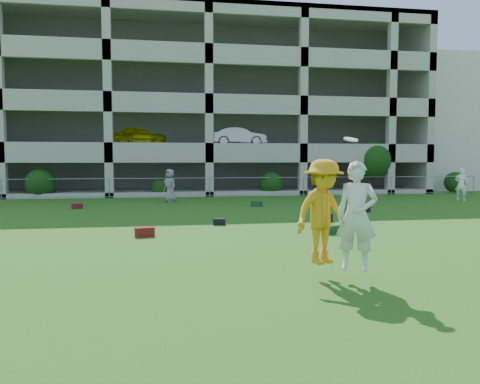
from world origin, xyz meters
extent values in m
plane|color=#235114|center=(0.00, 0.00, 0.00)|extent=(100.00, 100.00, 0.00)
cube|color=beige|center=(23.00, 28.00, 5.00)|extent=(16.00, 14.00, 10.00)
imported|color=gray|center=(-2.47, 15.65, 0.89)|extent=(0.97, 1.04, 1.78)
imported|color=white|center=(13.45, 13.83, 0.91)|extent=(0.78, 0.78, 1.82)
cube|color=#5D0F16|center=(-3.42, 4.42, 0.14)|extent=(0.60, 0.41, 0.28)
cube|color=black|center=(-0.92, 6.55, 0.11)|extent=(0.45, 0.34, 0.22)
cube|color=#133418|center=(2.24, 4.05, 0.13)|extent=(0.60, 0.53, 0.26)
cube|color=black|center=(3.07, 6.76, 0.15)|extent=(0.45, 0.45, 0.30)
cube|color=black|center=(5.73, 9.48, 0.15)|extent=(0.63, 0.36, 0.30)
cube|color=#611012|center=(-6.81, 13.00, 0.12)|extent=(0.53, 0.48, 0.24)
cube|color=#14381B|center=(1.65, 12.61, 0.12)|extent=(0.57, 0.56, 0.25)
imported|color=orange|center=(0.14, -1.15, 1.30)|extent=(1.47, 1.17, 1.99)
imported|color=silver|center=(0.63, -1.56, 1.26)|extent=(0.88, 0.77, 2.02)
cylinder|color=white|center=(0.63, -1.24, 2.67)|extent=(0.28, 0.27, 0.12)
cube|color=#9E998C|center=(0.00, 32.75, 6.00)|extent=(30.00, 0.50, 12.00)
cube|color=#9E998C|center=(14.75, 26.00, 6.00)|extent=(0.50, 14.00, 12.00)
cube|color=#9E998C|center=(0.00, 26.00, 11.85)|extent=(30.00, 14.00, 0.30)
cube|color=#9E998C|center=(0.00, 26.00, 0.15)|extent=(30.00, 14.00, 0.30)
cube|color=#9E998C|center=(0.00, 26.00, 3.15)|extent=(30.00, 14.00, 0.30)
cube|color=#9E998C|center=(0.00, 26.00, 6.15)|extent=(30.00, 14.00, 0.30)
cube|color=#9E998C|center=(0.00, 26.00, 9.15)|extent=(30.00, 14.00, 0.30)
cube|color=#9E998C|center=(0.00, 19.15, 2.55)|extent=(30.00, 0.30, 0.90)
cube|color=#9E998C|center=(0.00, 19.15, 5.55)|extent=(30.00, 0.30, 0.90)
cube|color=#9E998C|center=(0.00, 19.15, 8.55)|extent=(30.00, 0.30, 0.90)
cube|color=#9E998C|center=(0.00, 19.15, 11.55)|extent=(30.00, 0.30, 0.90)
cube|color=#9E998C|center=(-6.00, 19.25, 6.00)|extent=(0.50, 0.50, 12.00)
cube|color=#9E998C|center=(0.00, 19.25, 6.00)|extent=(0.50, 0.50, 12.00)
cube|color=#9E998C|center=(6.00, 19.25, 6.00)|extent=(0.50, 0.50, 12.00)
cube|color=#9E998C|center=(12.00, 19.25, 6.00)|extent=(0.50, 0.50, 12.00)
cube|color=#605E59|center=(0.00, 28.00, 6.00)|extent=(29.00, 9.00, 11.60)
imported|color=#FFFB0D|center=(-4.41, 24.00, 3.96)|extent=(3.91, 1.65, 1.32)
imported|color=silver|center=(2.67, 24.00, 3.96)|extent=(4.03, 1.45, 1.32)
cylinder|color=gray|center=(-12.00, 19.00, 0.60)|extent=(0.06, 0.06, 1.20)
cylinder|color=gray|center=(-6.00, 19.00, 0.60)|extent=(0.06, 0.06, 1.20)
cylinder|color=gray|center=(0.00, 19.00, 0.60)|extent=(0.06, 0.06, 1.20)
cylinder|color=gray|center=(6.00, 19.00, 0.60)|extent=(0.06, 0.06, 1.20)
cylinder|color=gray|center=(12.00, 19.00, 0.60)|extent=(0.06, 0.06, 1.20)
cylinder|color=gray|center=(18.00, 19.00, 0.60)|extent=(0.06, 0.06, 1.20)
cylinder|color=gray|center=(0.00, 19.00, 1.15)|extent=(36.00, 0.04, 0.04)
cylinder|color=gray|center=(0.00, 19.00, 0.08)|extent=(36.00, 0.04, 0.04)
sphere|color=#163D11|center=(-10.00, 19.60, 0.88)|extent=(1.76, 1.76, 1.76)
sphere|color=#163D11|center=(-3.00, 19.60, 0.55)|extent=(1.10, 1.10, 1.10)
sphere|color=#163D11|center=(4.00, 19.60, 0.77)|extent=(1.54, 1.54, 1.54)
cylinder|color=#382314|center=(11.00, 19.80, 0.98)|extent=(0.16, 0.16, 1.96)
sphere|color=#163D11|center=(11.00, 19.80, 2.24)|extent=(2.52, 2.52, 2.52)
sphere|color=#163D11|center=(17.00, 19.60, 0.72)|extent=(1.43, 1.43, 1.43)
camera|label=1|loc=(-2.89, -9.62, 2.29)|focal=35.00mm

